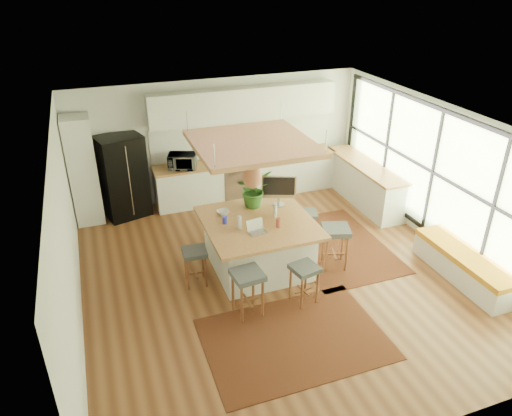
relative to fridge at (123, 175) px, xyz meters
name	(u,v)px	position (x,y,z in m)	size (l,w,h in m)	color
floor	(276,274)	(2.19, -3.19, -0.93)	(7.00, 7.00, 0.00)	#592F19
ceiling	(280,126)	(2.19, -3.19, 1.78)	(7.00, 7.00, 0.00)	white
wall_back	(219,139)	(2.19, 0.31, 0.42)	(6.50, 6.50, 0.00)	silver
wall_front	(409,353)	(2.19, -6.69, 0.42)	(6.50, 6.50, 0.00)	silver
wall_left	(67,241)	(-1.06, -3.19, 0.42)	(7.00, 7.00, 0.00)	silver
wall_right	(442,178)	(5.44, -3.19, 0.42)	(7.00, 7.00, 0.00)	silver
window_wall	(441,176)	(5.41, -3.19, 0.47)	(0.10, 6.20, 2.60)	black
pantry	(83,171)	(-0.76, -0.01, 0.20)	(0.55, 0.60, 2.25)	silver
back_counter_base	(247,178)	(2.74, -0.01, -0.49)	(4.20, 0.60, 0.88)	silver
back_counter_top	(247,160)	(2.74, -0.01, -0.03)	(4.24, 0.64, 0.05)	#9D6538
backsplash	(242,137)	(2.74, 0.29, 0.43)	(4.20, 0.02, 0.80)	white
upper_cabinets	(244,104)	(2.74, 0.13, 1.22)	(4.20, 0.34, 0.70)	silver
range	(237,177)	(2.49, -0.01, -0.43)	(0.76, 0.62, 1.00)	#A5A5AA
right_counter_base	(364,184)	(5.12, -1.19, -0.49)	(0.60, 2.50, 0.88)	silver
right_counter_top	(366,165)	(5.12, -1.19, -0.03)	(0.64, 2.54, 0.05)	#9D6538
window_bench	(463,266)	(5.14, -4.39, -0.68)	(0.52, 2.00, 0.50)	silver
ceiling_panel	(252,159)	(1.89, -2.79, 1.12)	(1.86, 1.86, 0.80)	#9D6538
rug_near	(294,339)	(1.82, -4.78, -0.92)	(2.60, 1.80, 0.01)	black
rug_right	(335,246)	(3.61, -2.71, -0.92)	(1.80, 2.60, 0.01)	black
fridge	(123,175)	(0.00, 0.00, 0.00)	(0.88, 0.69, 1.77)	black
island	(258,244)	(1.97, -2.85, -0.46)	(1.85, 1.85, 0.93)	#9D6538
stool_near_left	(248,294)	(1.38, -4.00, -0.57)	(0.45, 0.45, 0.76)	#3C4043
stool_near_right	(304,283)	(2.31, -4.03, -0.57)	(0.40, 0.40, 0.67)	#3C4043
stool_right_front	(335,249)	(3.25, -3.28, -0.57)	(0.46, 0.46, 0.78)	#3C4043
stool_right_back	(306,226)	(3.13, -2.36, -0.57)	(0.39, 0.39, 0.65)	#3C4043
stool_left_side	(195,266)	(0.81, -2.96, -0.57)	(0.39, 0.39, 0.66)	#3C4043
laptop	(258,226)	(1.82, -3.22, 0.12)	(0.30, 0.31, 0.22)	#A5A5AA
monitor	(279,192)	(2.53, -2.40, 0.26)	(0.63, 0.23, 0.59)	#A5A5AA
microwave	(182,160)	(1.26, -0.06, 0.20)	(0.58, 0.32, 0.39)	#A5A5AA
island_plant	(253,193)	(2.09, -2.26, 0.26)	(0.60, 0.66, 0.52)	#1E4C19
island_bowl	(223,212)	(1.48, -2.38, 0.03)	(0.22, 0.22, 0.05)	silver
island_bottle_0	(226,219)	(1.42, -2.75, 0.10)	(0.07, 0.07, 0.19)	#373FDE
island_bottle_1	(239,224)	(1.57, -3.00, 0.10)	(0.07, 0.07, 0.19)	silver
island_bottle_2	(279,222)	(2.22, -3.15, 0.10)	(0.07, 0.07, 0.19)	#9C3E34
island_bottle_3	(276,212)	(2.32, -2.80, 0.10)	(0.07, 0.07, 0.19)	silver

